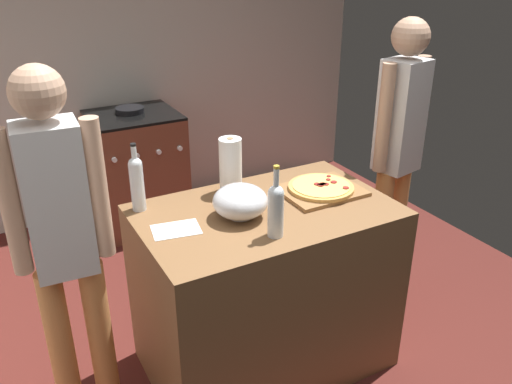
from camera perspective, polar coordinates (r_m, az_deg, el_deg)
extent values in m
cube|color=#511E19|center=(3.68, -5.27, -9.62)|extent=(4.15, 3.37, 0.02)
cube|color=#BCB7AD|center=(4.46, -13.68, 14.33)|extent=(4.15, 0.10, 2.60)
cube|color=brown|center=(2.78, 1.00, -10.35)|extent=(1.22, 0.77, 0.92)
cube|color=olive|center=(2.73, 6.96, 0.13)|extent=(0.40, 0.32, 0.02)
cylinder|color=tan|center=(2.72, 6.98, 0.49)|extent=(0.33, 0.33, 0.02)
cylinder|color=#EAC660|center=(2.72, 6.99, 0.70)|extent=(0.29, 0.29, 0.00)
cylinder|color=maroon|center=(2.76, 8.33, 1.06)|extent=(0.03, 0.03, 0.01)
cylinder|color=maroon|center=(2.72, 7.02, 0.78)|extent=(0.03, 0.03, 0.01)
cylinder|color=maroon|center=(2.72, 6.56, 0.84)|extent=(0.03, 0.03, 0.01)
cylinder|color=maroon|center=(2.70, 9.61, 0.44)|extent=(0.03, 0.03, 0.01)
cylinder|color=maroon|center=(2.82, 7.80, 1.69)|extent=(0.02, 0.02, 0.01)
cylinder|color=maroon|center=(2.72, 7.06, 0.81)|extent=(0.02, 0.02, 0.01)
cylinder|color=maroon|center=(2.71, 6.94, 0.73)|extent=(0.03, 0.03, 0.01)
cylinder|color=maroon|center=(2.73, 7.52, 0.83)|extent=(0.03, 0.03, 0.01)
cylinder|color=maroon|center=(2.78, 7.76, 1.32)|extent=(0.02, 0.02, 0.01)
cylinder|color=maroon|center=(2.73, 7.29, 0.85)|extent=(0.02, 0.02, 0.01)
cylinder|color=maroon|center=(2.73, 7.14, 0.88)|extent=(0.03, 0.03, 0.01)
cylinder|color=#B2B2B7|center=(2.47, -1.68, -2.57)|extent=(0.11, 0.11, 0.01)
ellipsoid|color=silver|center=(2.44, -1.70, -1.00)|extent=(0.26, 0.26, 0.15)
cylinder|color=white|center=(2.68, -2.74, 2.86)|extent=(0.11, 0.11, 0.28)
cylinder|color=#997551|center=(2.68, -2.74, 2.90)|extent=(0.03, 0.03, 0.29)
cylinder|color=silver|center=(2.27, 2.12, -2.45)|extent=(0.07, 0.07, 0.20)
sphere|color=silver|center=(2.23, 2.16, -0.14)|extent=(0.07, 0.07, 0.07)
cylinder|color=silver|center=(2.20, 2.19, 1.44)|extent=(0.02, 0.02, 0.09)
cylinder|color=gold|center=(2.18, 2.21, 2.70)|extent=(0.03, 0.03, 0.01)
cylinder|color=silver|center=(2.56, -12.59, 0.50)|extent=(0.07, 0.07, 0.23)
sphere|color=silver|center=(2.51, -12.84, 2.90)|extent=(0.07, 0.07, 0.07)
cylinder|color=silver|center=(2.49, -12.96, 4.07)|extent=(0.03, 0.03, 0.07)
cylinder|color=black|center=(2.48, -13.05, 4.96)|extent=(0.03, 0.03, 0.01)
cube|color=white|center=(2.39, -8.57, -4.00)|extent=(0.23, 0.18, 0.00)
cube|color=brown|center=(4.30, -12.51, 2.17)|extent=(0.65, 0.60, 0.90)
cube|color=black|center=(4.14, -13.10, 8.04)|extent=(0.65, 0.60, 0.02)
cylinder|color=silver|center=(3.87, -14.94, 3.36)|extent=(0.04, 0.02, 0.04)
cylinder|color=silver|center=(3.90, -12.64, 3.81)|extent=(0.04, 0.02, 0.04)
cylinder|color=silver|center=(3.95, -10.38, 4.25)|extent=(0.04, 0.02, 0.04)
cylinder|color=silver|center=(4.00, -8.17, 4.67)|extent=(0.04, 0.02, 0.04)
cylinder|color=black|center=(4.17, -13.38, 8.55)|extent=(0.22, 0.22, 0.04)
cylinder|color=#D88C4C|center=(2.62, -20.06, -15.85)|extent=(0.11, 0.11, 0.84)
cylinder|color=#D88C4C|center=(2.63, -16.25, -15.12)|extent=(0.11, 0.11, 0.84)
cube|color=silver|center=(2.23, -20.63, -0.83)|extent=(0.25, 0.21, 0.63)
cylinder|color=tan|center=(2.23, -24.85, -1.22)|extent=(0.08, 0.08, 0.60)
cylinder|color=tan|center=(2.24, -16.55, 0.29)|extent=(0.08, 0.08, 0.60)
sphere|color=tan|center=(2.10, -22.41, 9.90)|extent=(0.20, 0.20, 0.20)
cylinder|color=#D88C4C|center=(3.52, 14.71, -3.73)|extent=(0.11, 0.11, 0.86)
cylinder|color=#D88C4C|center=(3.40, 13.10, -4.60)|extent=(0.11, 0.11, 0.86)
cube|color=silver|center=(3.17, 15.31, 7.83)|extent=(0.26, 0.24, 0.65)
cylinder|color=tan|center=(3.29, 16.96, 8.55)|extent=(0.08, 0.08, 0.61)
cylinder|color=tan|center=(3.04, 13.59, 7.63)|extent=(0.08, 0.08, 0.61)
sphere|color=tan|center=(3.08, 16.26, 15.71)|extent=(0.21, 0.21, 0.21)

